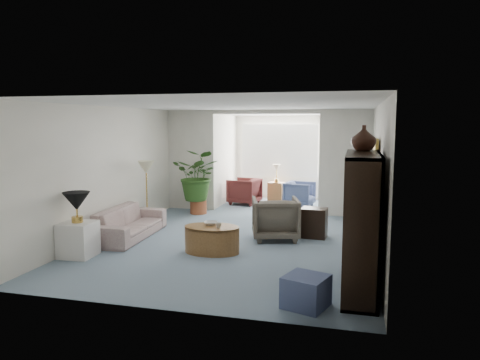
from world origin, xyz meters
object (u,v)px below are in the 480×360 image
(sunroom_chair_blue, at_px, (300,194))
(sunroom_table, at_px, (276,191))
(entertainment_cabinet, at_px, (361,223))
(plant_pot, at_px, (198,207))
(coffee_table, at_px, (212,239))
(wingback_chair, at_px, (275,218))
(side_table_dark, at_px, (314,223))
(cabinet_urn, at_px, (364,138))
(sofa, at_px, (129,223))
(table_lamp, at_px, (76,201))
(coffee_cup, at_px, (219,226))
(coffee_bowl, at_px, (211,223))
(ottoman, at_px, (306,291))
(end_table, at_px, (78,239))
(floor_lamp, at_px, (146,167))
(framed_picture, at_px, (377,153))
(sunroom_chair_maroon, at_px, (244,191))

(sunroom_chair_blue, height_order, sunroom_table, sunroom_chair_blue)
(entertainment_cabinet, bearing_deg, plant_pot, 131.45)
(coffee_table, height_order, wingback_chair, wingback_chair)
(wingback_chair, distance_m, side_table_dark, 0.77)
(coffee_table, bearing_deg, wingback_chair, 52.62)
(cabinet_urn, relative_size, sunroom_chair_blue, 0.49)
(sofa, xyz_separation_m, table_lamp, (-0.20, -1.35, 0.63))
(coffee_cup, distance_m, cabinet_urn, 2.77)
(sunroom_chair_blue, bearing_deg, table_lamp, 161.45)
(side_table_dark, bearing_deg, plant_pot, 151.04)
(entertainment_cabinet, bearing_deg, coffee_bowl, 152.60)
(sunroom_chair_blue, bearing_deg, coffee_cup, -178.96)
(cabinet_urn, distance_m, plant_pot, 5.62)
(sofa, relative_size, sunroom_table, 3.77)
(table_lamp, distance_m, ottoman, 4.07)
(ottoman, relative_size, sunroom_table, 0.91)
(end_table, bearing_deg, wingback_chair, 33.34)
(table_lamp, relative_size, sunroom_table, 0.84)
(floor_lamp, relative_size, plant_pot, 0.90)
(table_lamp, distance_m, wingback_chair, 3.55)
(framed_picture, height_order, cabinet_urn, cabinet_urn)
(entertainment_cabinet, xyz_separation_m, cabinet_urn, (0.00, 0.50, 1.08))
(coffee_table, distance_m, coffee_bowl, 0.28)
(sofa, bearing_deg, plant_pot, -14.32)
(cabinet_urn, bearing_deg, floor_lamp, 152.67)
(coffee_table, height_order, coffee_bowl, coffee_bowl)
(table_lamp, bearing_deg, sunroom_chair_maroon, 74.66)
(entertainment_cabinet, distance_m, sunroom_table, 6.95)
(sofa, distance_m, wingback_chair, 2.80)
(floor_lamp, distance_m, wingback_chair, 3.01)
(sofa, distance_m, coffee_bowl, 1.87)
(sofa, distance_m, cabinet_urn, 4.76)
(sofa, relative_size, entertainment_cabinet, 1.09)
(framed_picture, bearing_deg, coffee_cup, -166.87)
(framed_picture, distance_m, end_table, 5.07)
(framed_picture, distance_m, table_lamp, 4.93)
(floor_lamp, height_order, coffee_cup, floor_lamp)
(sofa, relative_size, sunroom_chair_maroon, 2.55)
(coffee_bowl, relative_size, sunroom_chair_blue, 0.32)
(coffee_cup, distance_m, wingback_chair, 1.46)
(floor_lamp, bearing_deg, sofa, -83.61)
(end_table, relative_size, wingback_chair, 0.66)
(entertainment_cabinet, bearing_deg, framed_picture, 82.12)
(framed_picture, distance_m, cabinet_urn, 1.22)
(wingback_chair, relative_size, cabinet_urn, 2.47)
(framed_picture, distance_m, sunroom_chair_blue, 4.68)
(floor_lamp, bearing_deg, end_table, -92.11)
(ottoman, bearing_deg, coffee_table, 133.36)
(cabinet_urn, bearing_deg, sofa, 163.62)
(sofa, bearing_deg, entertainment_cabinet, -115.11)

